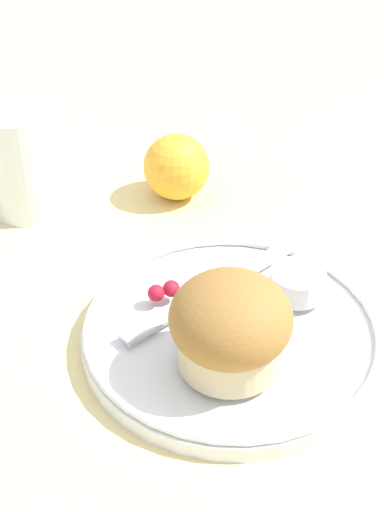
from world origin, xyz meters
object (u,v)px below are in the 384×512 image
object	(u,v)px
butter_knife	(213,289)
muffin	(230,326)
juice_glass	(23,162)
orange_fruit	(176,167)

from	to	relation	value
butter_knife	muffin	bearing A→B (deg)	-124.42
muffin	juice_glass	world-z (taller)	juice_glass
muffin	orange_fruit	bearing A→B (deg)	73.78
butter_knife	juice_glass	size ratio (longest dim) A/B	1.69
butter_knife	orange_fruit	world-z (taller)	orange_fruit
juice_glass	orange_fruit	bearing A→B (deg)	-16.15
muffin	butter_knife	distance (m)	0.09
muffin	orange_fruit	xyz separation A→B (m)	(0.08, 0.26, -0.02)
muffin	orange_fruit	world-z (taller)	muffin
orange_fruit	juice_glass	bearing A→B (deg)	163.85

